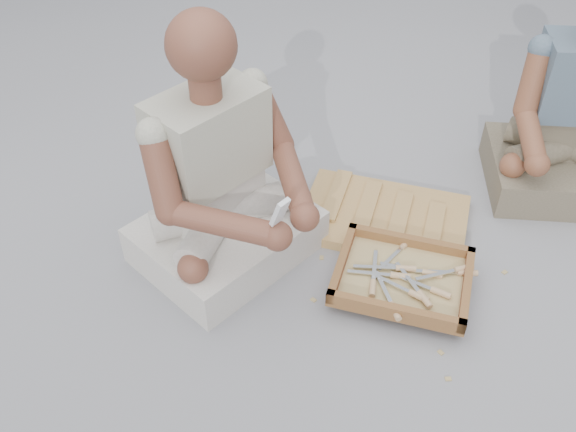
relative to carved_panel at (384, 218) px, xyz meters
The scene contains 27 objects.
ground 0.55m from the carved_panel, 98.54° to the right, with size 60.00×60.00×0.00m, color gray.
carved_panel is the anchor object (origin of this frame).
tool_tray 0.36m from the carved_panel, 56.31° to the right, with size 0.54×0.47×0.06m.
chisel_0 0.45m from the carved_panel, 54.13° to the right, with size 0.22×0.04×0.02m.
chisel_1 0.41m from the carved_panel, 26.72° to the right, with size 0.16×0.17×0.02m.
chisel_2 0.22m from the carved_panel, 46.94° to the right, with size 0.06×0.22×0.02m.
chisel_3 0.46m from the carved_panel, 51.02° to the right, with size 0.19×0.15×0.02m.
chisel_4 0.33m from the carved_panel, 57.16° to the right, with size 0.20×0.12×0.02m.
chisel_5 0.36m from the carved_panel, 61.09° to the right, with size 0.21×0.10×0.02m.
chisel_6 0.42m from the carved_panel, 26.05° to the right, with size 0.20×0.12×0.02m.
chisel_7 0.41m from the carved_panel, 71.90° to the right, with size 0.10×0.21×0.02m.
chisel_8 0.51m from the carved_panel, 63.28° to the right, with size 0.17×0.17×0.02m.
chisel_9 0.45m from the carved_panel, 44.05° to the right, with size 0.22×0.02×0.02m.
chisel_10 0.36m from the carved_panel, 42.33° to the right, with size 0.22×0.07×0.02m.
wood_chip_0 0.11m from the carved_panel, 86.81° to the right, with size 0.02×0.01×0.00m, color tan.
wood_chip_1 0.22m from the carved_panel, 56.06° to the right, with size 0.02×0.01×0.00m, color tan.
wood_chip_2 0.64m from the carved_panel, 49.24° to the right, with size 0.02×0.01×0.00m, color tan.
wood_chip_3 0.74m from the carved_panel, 50.22° to the right, with size 0.02×0.01×0.00m, color tan.
wood_chip_4 0.19m from the carved_panel, 69.42° to the right, with size 0.02×0.01×0.00m, color tan.
wood_chip_5 0.36m from the carved_panel, 14.77° to the right, with size 0.02×0.01×0.00m, color tan.
wood_chip_6 0.50m from the carved_panel, ahead, with size 0.02×0.01×0.00m, color tan.
wood_chip_7 0.50m from the carved_panel, 95.03° to the right, with size 0.02×0.01×0.00m, color tan.
wood_chip_8 0.32m from the carved_panel, 111.21° to the right, with size 0.02×0.01×0.00m, color tan.
wood_chip_9 0.24m from the carved_panel, 12.35° to the left, with size 0.02×0.01×0.00m, color tan.
wood_chip_10 0.45m from the carved_panel, 71.28° to the right, with size 0.02×0.01×0.00m, color tan.
craftsman 0.70m from the carved_panel, 134.70° to the right, with size 0.69×0.70×0.94m.
mobile_phone 0.74m from the carved_panel, 101.66° to the right, with size 0.06×0.06×0.11m.
Camera 1 is at (0.71, -1.28, 1.71)m, focal length 40.00 mm.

